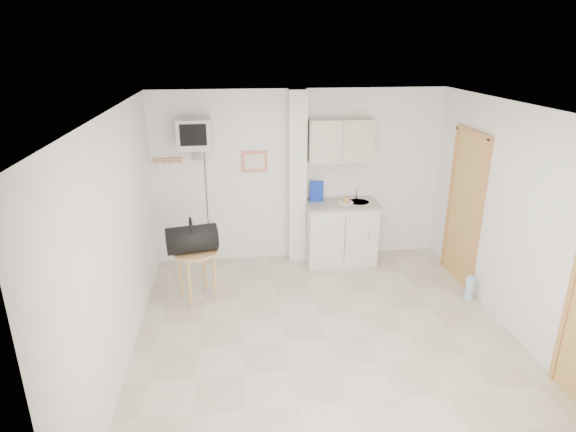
{
  "coord_description": "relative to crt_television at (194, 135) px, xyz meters",
  "views": [
    {
      "loc": [
        -0.97,
        -4.46,
        3.11
      ],
      "look_at": [
        -0.36,
        0.6,
        1.25
      ],
      "focal_mm": 30.0,
      "sensor_mm": 36.0,
      "label": 1
    }
  ],
  "objects": [
    {
      "name": "ground",
      "position": [
        1.45,
        -2.02,
        -1.94
      ],
      "size": [
        4.5,
        4.5,
        0.0
      ],
      "primitive_type": "plane",
      "color": "#BEB09A",
      "rests_on": "ground"
    },
    {
      "name": "room_envelope",
      "position": [
        1.69,
        -1.93,
        -0.4
      ],
      "size": [
        4.24,
        4.54,
        2.55
      ],
      "color": "white",
      "rests_on": "ground"
    },
    {
      "name": "kitchenette",
      "position": [
        2.02,
        -0.02,
        -1.13
      ],
      "size": [
        1.03,
        0.58,
        2.1
      ],
      "color": "silver",
      "rests_on": "ground"
    },
    {
      "name": "crt_television",
      "position": [
        0.0,
        0.0,
        0.0
      ],
      "size": [
        0.44,
        0.45,
        2.15
      ],
      "color": "slate",
      "rests_on": "ground"
    },
    {
      "name": "round_table",
      "position": [
        -0.01,
        -0.97,
        -1.36
      ],
      "size": [
        0.55,
        0.55,
        0.68
      ],
      "rotation": [
        0.0,
        0.0,
        -0.35
      ],
      "color": "tan",
      "rests_on": "ground"
    },
    {
      "name": "duffel_bag",
      "position": [
        -0.04,
        -1.0,
        -1.09
      ],
      "size": [
        0.66,
        0.45,
        0.45
      ],
      "rotation": [
        0.0,
        0.0,
        0.2
      ],
      "color": "black",
      "rests_on": "round_table"
    },
    {
      "name": "water_bottle",
      "position": [
        3.43,
        -1.35,
        -1.79
      ],
      "size": [
        0.11,
        0.11,
        0.33
      ],
      "color": "#A2BBDB",
      "rests_on": "ground"
    }
  ]
}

